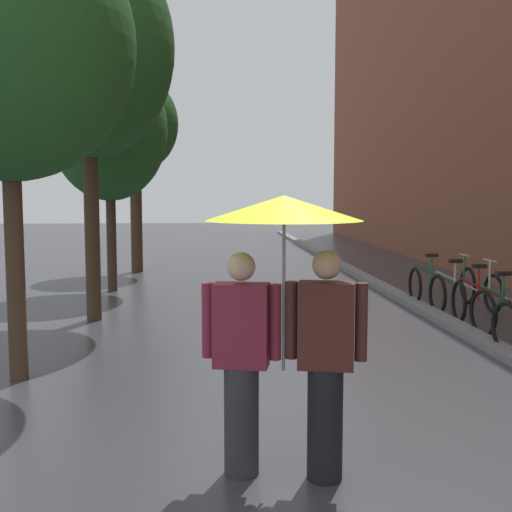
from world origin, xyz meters
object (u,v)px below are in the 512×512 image
Objects in this scene: parked_bicycle_4 at (466,293)px; street_tree_1 at (88,48)px; parked_bicycle_3 at (491,300)px; street_tree_3 at (135,125)px; street_tree_0 at (7,43)px; parked_bicycle_5 at (441,284)px; couple_under_umbrella at (284,290)px; street_tree_2 at (109,130)px.

street_tree_1 is at bearing -179.71° from parked_bicycle_4.
street_tree_1 reaches higher than parked_bicycle_3.
parked_bicycle_3 is (6.43, -7.25, -3.48)m from street_tree_3.
street_tree_0 reaches higher than parked_bicycle_4.
parked_bicycle_4 is at bearing 27.31° from street_tree_0.
parked_bicycle_5 is (-0.05, 1.01, 0.00)m from parked_bicycle_4.
street_tree_0 is 8.14m from parked_bicycle_4.
street_tree_1 is 1.20× the size of street_tree_3.
street_tree_3 is 2.49× the size of couple_under_umbrella.
street_tree_1 reaches higher than street_tree_0.
street_tree_0 is 6.56m from street_tree_2.
parked_bicycle_4 and parked_bicycle_5 have the same top height.
couple_under_umbrella is (-3.92, -6.08, 1.02)m from parked_bicycle_4.
street_tree_3 is at bearing 134.52° from parked_bicycle_4.
parked_bicycle_5 is at bearing -40.83° from street_tree_3.
street_tree_3 is at bearing 139.17° from parked_bicycle_5.
parked_bicycle_3 is at bearing 21.36° from street_tree_0.
parked_bicycle_4 is at bearing -25.75° from street_tree_2.
street_tree_0 is at bearing -145.99° from parked_bicycle_5.
street_tree_1 is at bearing 85.76° from street_tree_0.
couple_under_umbrella is at bearing -79.04° from street_tree_3.
parked_bicycle_3 is at bearing -83.85° from parked_bicycle_4.
street_tree_3 is (0.01, 6.49, -0.55)m from street_tree_1.
parked_bicycle_4 is at bearing 57.20° from couple_under_umbrella.
parked_bicycle_4 is at bearing 96.15° from parked_bicycle_3.
street_tree_3 reaches higher than parked_bicycle_3.
street_tree_2 is at bearing 161.76° from parked_bicycle_5.
parked_bicycle_4 is (6.60, 3.41, -3.33)m from street_tree_0.
couple_under_umbrella reaches higher than parked_bicycle_5.
street_tree_3 is (0.17, 3.31, 0.44)m from street_tree_2.
street_tree_2 is (0.09, 6.55, -0.28)m from street_tree_0.
parked_bicycle_5 is (6.30, -5.44, -3.48)m from street_tree_3.
parked_bicycle_4 is 0.53× the size of couple_under_umbrella.
parked_bicycle_5 is (6.55, 4.42, -3.33)m from street_tree_0.
street_tree_3 is at bearing 100.96° from couple_under_umbrella.
parked_bicycle_5 is 8.15m from couple_under_umbrella.
street_tree_1 is 7.18m from couple_under_umbrella.
couple_under_umbrella is (2.68, -2.67, -2.31)m from street_tree_0.
street_tree_2 is 8.27m from parked_bicycle_3.
street_tree_0 is 4.70× the size of parked_bicycle_4.
parked_bicycle_5 is (6.30, 1.04, -4.03)m from street_tree_1.
street_tree_1 is 3.33m from street_tree_2.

